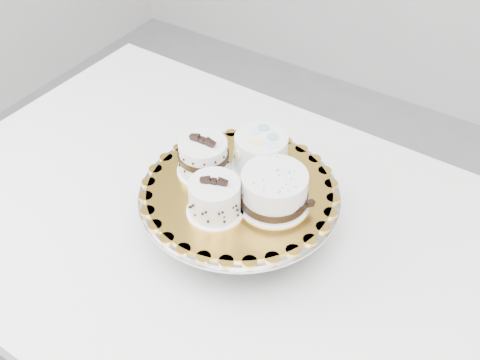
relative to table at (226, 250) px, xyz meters
The scene contains 7 objects.
table is the anchor object (origin of this frame).
cake_stand 0.14m from the table, 13.78° to the left, with size 0.37×0.37×0.10m.
cake_board 0.18m from the table, 13.78° to the left, with size 0.34×0.34×0.00m, color gold.
cake_swirl 0.22m from the table, 69.39° to the right, with size 0.12×0.12×0.08m.
cake_banded 0.21m from the table, 165.08° to the left, with size 0.10×0.10×0.08m.
cake_dots 0.23m from the table, 70.56° to the left, with size 0.12×0.12×0.07m.
cake_ribbon 0.23m from the table, ahead, with size 0.15×0.15×0.07m.
Camera 1 is at (0.38, -0.62, 1.60)m, focal length 45.00 mm.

